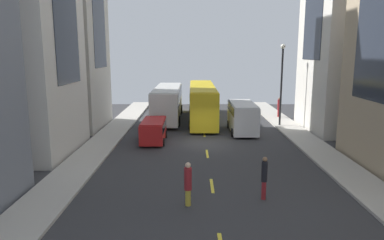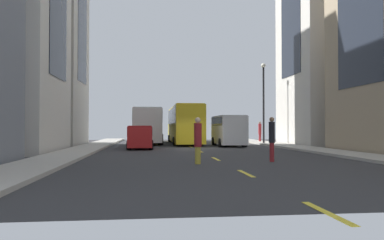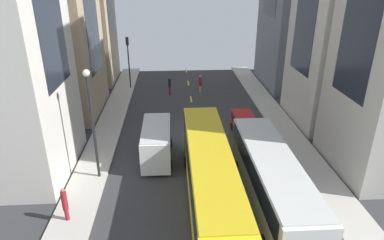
{
  "view_description": "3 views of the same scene",
  "coord_description": "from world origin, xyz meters",
  "px_view_note": "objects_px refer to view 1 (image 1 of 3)",
  "views": [
    {
      "loc": [
        -1.04,
        -26.74,
        6.84
      ],
      "look_at": [
        -1.02,
        1.64,
        1.49
      ],
      "focal_mm": 33.54,
      "sensor_mm": 36.0,
      "label": 1
    },
    {
      "loc": [
        -3.28,
        -27.72,
        1.6
      ],
      "look_at": [
        -0.11,
        1.04,
        2.17
      ],
      "focal_mm": 35.12,
      "sensor_mm": 36.0,
      "label": 2
    },
    {
      "loc": [
        2.07,
        26.16,
        12.88
      ],
      "look_at": [
        0.56,
        1.67,
        2.15
      ],
      "focal_mm": 31.6,
      "sensor_mm": 36.0,
      "label": 3
    }
  ],
  "objects_px": {
    "streetcar_yellow": "(202,100)",
    "car_red_0": "(153,129)",
    "pedestrian_waiting_curb": "(264,176)",
    "delivery_van_white": "(242,115)",
    "city_bus_white": "(167,100)",
    "pedestrian_walking_far": "(188,183)",
    "pedestrian_crossing_mid": "(278,107)"
  },
  "relations": [
    {
      "from": "pedestrian_walking_far",
      "to": "pedestrian_waiting_curb",
      "type": "bearing_deg",
      "value": 125.72
    },
    {
      "from": "city_bus_white",
      "to": "pedestrian_crossing_mid",
      "type": "height_order",
      "value": "city_bus_white"
    },
    {
      "from": "car_red_0",
      "to": "pedestrian_waiting_curb",
      "type": "xyz_separation_m",
      "value": [
        6.38,
        -11.1,
        0.12
      ]
    },
    {
      "from": "delivery_van_white",
      "to": "streetcar_yellow",
      "type": "bearing_deg",
      "value": 120.3
    },
    {
      "from": "delivery_van_white",
      "to": "pedestrian_walking_far",
      "type": "distance_m",
      "value": 15.85
    },
    {
      "from": "delivery_van_white",
      "to": "pedestrian_waiting_curb",
      "type": "bearing_deg",
      "value": -93.87
    },
    {
      "from": "delivery_van_white",
      "to": "car_red_0",
      "type": "distance_m",
      "value": 8.11
    },
    {
      "from": "car_red_0",
      "to": "pedestrian_waiting_curb",
      "type": "relative_size",
      "value": 1.98
    },
    {
      "from": "city_bus_white",
      "to": "pedestrian_waiting_curb",
      "type": "xyz_separation_m",
      "value": [
        5.9,
        -20.67,
        -0.87
      ]
    },
    {
      "from": "city_bus_white",
      "to": "pedestrian_waiting_curb",
      "type": "relative_size",
      "value": 5.54
    },
    {
      "from": "delivery_van_white",
      "to": "pedestrian_crossing_mid",
      "type": "bearing_deg",
      "value": 55.03
    },
    {
      "from": "city_bus_white",
      "to": "pedestrian_crossing_mid",
      "type": "xyz_separation_m",
      "value": [
        11.68,
        0.65,
        -0.77
      ]
    },
    {
      "from": "pedestrian_waiting_curb",
      "to": "pedestrian_crossing_mid",
      "type": "distance_m",
      "value": 22.1
    },
    {
      "from": "pedestrian_walking_far",
      "to": "pedestrian_waiting_curb",
      "type": "height_order",
      "value": "pedestrian_waiting_curb"
    },
    {
      "from": "car_red_0",
      "to": "streetcar_yellow",
      "type": "bearing_deg",
      "value": 66.04
    },
    {
      "from": "pedestrian_walking_far",
      "to": "streetcar_yellow",
      "type": "bearing_deg",
      "value": -158.92
    },
    {
      "from": "car_red_0",
      "to": "delivery_van_white",
      "type": "bearing_deg",
      "value": 24.63
    },
    {
      "from": "delivery_van_white",
      "to": "pedestrian_waiting_curb",
      "type": "height_order",
      "value": "delivery_van_white"
    },
    {
      "from": "pedestrian_waiting_curb",
      "to": "streetcar_yellow",
      "type": "bearing_deg",
      "value": -19.51
    },
    {
      "from": "delivery_van_white",
      "to": "pedestrian_waiting_curb",
      "type": "xyz_separation_m",
      "value": [
        -0.98,
        -14.47,
        -0.38
      ]
    },
    {
      "from": "delivery_van_white",
      "to": "city_bus_white",
      "type": "bearing_deg",
      "value": 137.95
    },
    {
      "from": "pedestrian_waiting_curb",
      "to": "city_bus_white",
      "type": "bearing_deg",
      "value": -10.22
    },
    {
      "from": "streetcar_yellow",
      "to": "car_red_0",
      "type": "bearing_deg",
      "value": -113.96
    },
    {
      "from": "delivery_van_white",
      "to": "pedestrian_walking_far",
      "type": "xyz_separation_m",
      "value": [
        -4.55,
        -15.18,
        -0.42
      ]
    },
    {
      "from": "streetcar_yellow",
      "to": "pedestrian_crossing_mid",
      "type": "relative_size",
      "value": 6.79
    },
    {
      "from": "pedestrian_waiting_curb",
      "to": "pedestrian_crossing_mid",
      "type": "height_order",
      "value": "pedestrian_crossing_mid"
    },
    {
      "from": "streetcar_yellow",
      "to": "pedestrian_walking_far",
      "type": "bearing_deg",
      "value": -93.35
    },
    {
      "from": "streetcar_yellow",
      "to": "pedestrian_waiting_curb",
      "type": "relative_size",
      "value": 6.68
    },
    {
      "from": "car_red_0",
      "to": "pedestrian_walking_far",
      "type": "bearing_deg",
      "value": -76.64
    },
    {
      "from": "car_red_0",
      "to": "pedestrian_crossing_mid",
      "type": "height_order",
      "value": "pedestrian_crossing_mid"
    },
    {
      "from": "streetcar_yellow",
      "to": "pedestrian_waiting_curb",
      "type": "xyz_separation_m",
      "value": [
        2.35,
        -20.16,
        -0.99
      ]
    },
    {
      "from": "delivery_van_white",
      "to": "pedestrian_crossing_mid",
      "type": "height_order",
      "value": "delivery_van_white"
    }
  ]
}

